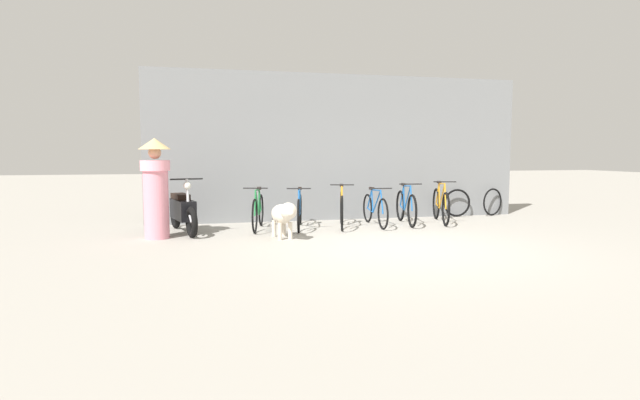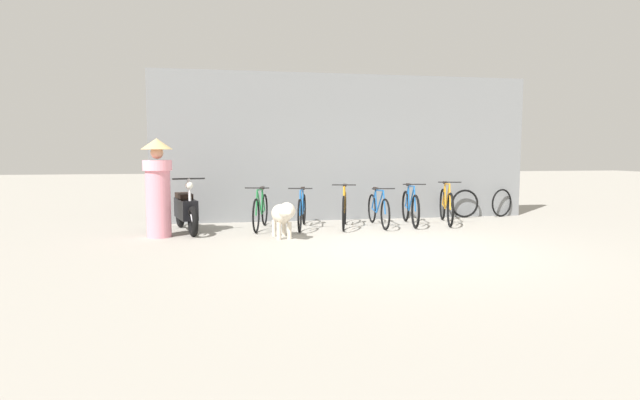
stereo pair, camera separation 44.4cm
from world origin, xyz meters
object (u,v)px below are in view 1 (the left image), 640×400
Objects in this scene: bicycle_1 at (300,211)px; bicycle_4 at (406,207)px; bicycle_2 at (342,209)px; spare_tire_left at (457,203)px; person_in_robes at (156,185)px; motorcycle at (183,211)px; spare_tire_right at (492,202)px; bicycle_3 at (375,209)px; bicycle_5 at (441,205)px; stray_dog at (283,214)px; bicycle_0 at (258,211)px.

bicycle_4 is (2.28, 0.07, 0.01)m from bicycle_1.
bicycle_2 is 1.43m from bicycle_4.
person_in_robes is at bearing -167.18° from spare_tire_left.
bicycle_1 is at bearing 75.95° from motorcycle.
motorcycle is 7.14m from spare_tire_right.
bicycle_5 is (1.53, 0.13, 0.04)m from bicycle_3.
motorcycle is at bearing -172.22° from spare_tire_right.
bicycle_1 is 4.03m from spare_tire_left.
bicycle_3 is 2.54× the size of spare_tire_left.
person_in_robes reaches higher than bicycle_2.
bicycle_4 is 2.71m from spare_tire_right.
bicycle_1 is at bearing -77.16° from bicycle_2.
bicycle_2 is 0.98× the size of bicycle_4.
stray_dog is 4.88m from spare_tire_left.
bicycle_3 is 0.96× the size of bicycle_5.
spare_tire_right is at bearing 118.32° from bicycle_2.
motorcycle reaches higher than bicycle_5.
bicycle_3 is at bearing -74.70° from bicycle_4.
stray_dog reaches higher than spare_tire_right.
bicycle_3 is at bearing -68.90° from bicycle_5.
bicycle_0 is at bearing -167.09° from person_in_robes.
bicycle_0 is 4.81m from spare_tire_left.
bicycle_3 is at bearing -164.18° from spare_tire_right.
bicycle_2 is at bearing 120.99° from stray_dog.
bicycle_2 is 0.71m from bicycle_3.
bicycle_3 is at bearing -178.80° from person_in_robes.
bicycle_3 is at bearing -158.46° from spare_tire_left.
bicycle_0 is 0.81m from bicycle_1.
spare_tire_right is at bearing 130.89° from bicycle_5.
spare_tire_right is at bearing 117.63° from bicycle_4.
bicycle_2 is 0.99× the size of bicycle_3.
bicycle_2 is at bearing -85.99° from bicycle_3.
bicycle_3 is at bearing 106.66° from bicycle_2.
bicycle_0 is 0.97× the size of bicycle_3.
person_in_robes reaches higher than motorcycle.
bicycle_2 reaches higher than bicycle_1.
bicycle_1 is 2.77m from person_in_robes.
bicycle_2 is 0.94× the size of bicycle_5.
spare_tire_left is (6.14, 0.97, -0.08)m from motorcycle.
bicycle_4 is (1.43, 0.10, -0.01)m from bicycle_2.
person_in_robes is at bearing -64.91° from bicycle_1.
motorcycle is at bearing -72.05° from bicycle_0.
bicycle_5 is at bearing 97.08° from bicycle_3.
bicycle_4 is 4.50m from motorcycle.
person_in_robes is at bearing -80.10° from bicycle_3.
bicycle_1 is 1.57m from bicycle_3.
bicycle_3 is 2.54× the size of spare_tire_right.
bicycle_0 is 3.91m from bicycle_5.
bicycle_2 is at bearing -177.61° from person_in_robes.
bicycle_4 is 2.56× the size of spare_tire_right.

